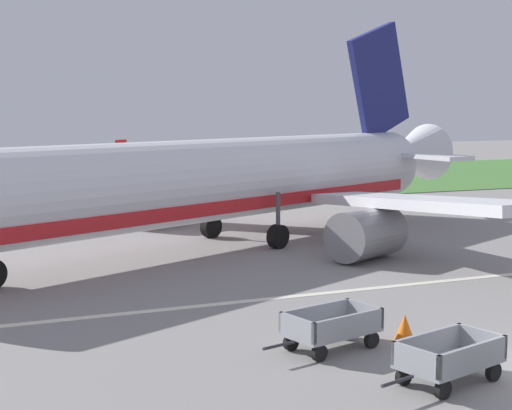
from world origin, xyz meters
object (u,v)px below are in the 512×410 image
at_px(baggage_cart_second_in_row, 449,358).
at_px(baggage_cart_third_in_row, 331,327).
at_px(airplane, 221,181).
at_px(traffic_cone_near_plane, 405,328).

bearing_deg(baggage_cart_second_in_row, baggage_cart_third_in_row, 111.77).
relative_size(airplane, baggage_cart_second_in_row, 9.83).
height_order(airplane, baggage_cart_second_in_row, airplane).
height_order(airplane, traffic_cone_near_plane, airplane).
xyz_separation_m(baggage_cart_second_in_row, traffic_cone_near_plane, (0.92, 3.23, -0.23)).
bearing_deg(baggage_cart_second_in_row, traffic_cone_near_plane, 74.19).
bearing_deg(baggage_cart_third_in_row, traffic_cone_near_plane, -2.23).
bearing_deg(baggage_cart_second_in_row, airplane, 86.21).
distance_m(airplane, baggage_cart_third_in_row, 16.03).
xyz_separation_m(airplane, traffic_cone_near_plane, (-0.34, -15.71, -2.68)).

